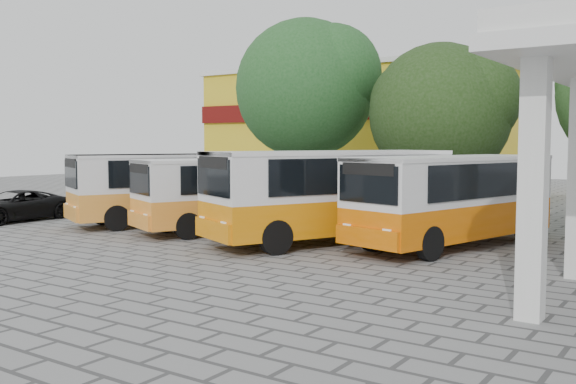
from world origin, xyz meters
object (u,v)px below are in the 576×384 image
Objects in this scene: bus_far_left at (171,184)px; bus_centre_left at (237,189)px; bus_centre_right at (330,190)px; bus_far_right at (453,194)px; parked_car at (14,206)px.

bus_centre_left is at bearing 23.15° from bus_far_left.
bus_centre_right is at bearing 18.57° from bus_centre_left.
bus_centre_right is at bearing 21.60° from bus_far_left.
bus_centre_right is at bearing -142.82° from bus_far_right.
bus_far_right is at bearing 11.33° from parked_car.
bus_far_left reaches higher than bus_centre_left.
bus_far_right is (11.12, 0.87, 0.02)m from bus_far_left.
bus_far_right is (7.66, 1.03, 0.10)m from bus_centre_left.
parked_car is (-13.53, -2.48, -1.08)m from bus_centre_right.
bus_centre_left is (3.46, -0.16, -0.07)m from bus_far_left.
bus_far_left is 1.00× the size of bus_far_right.
bus_centre_right is 1.07× the size of bus_far_right.
bus_far_left is 1.83× the size of parked_car.
bus_centre_right is 13.80m from parked_car.
bus_far_left is at bearing -159.05° from bus_centre_right.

